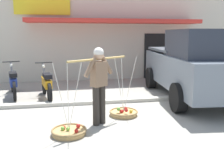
# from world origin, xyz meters

# --- Properties ---
(ground_plane) EXTENTS (90.00, 90.00, 0.00)m
(ground_plane) POSITION_xyz_m (0.00, 0.00, 0.00)
(ground_plane) COLOR #9E998C
(sidewalk_curb) EXTENTS (20.00, 0.24, 0.10)m
(sidewalk_curb) POSITION_xyz_m (0.00, 0.70, 0.05)
(sidewalk_curb) COLOR #BAB4A5
(sidewalk_curb) RESTS_ON ground
(fruit_vendor) EXTENTS (1.36, 0.99, 1.70)m
(fruit_vendor) POSITION_xyz_m (-0.36, -0.95, 0.98)
(fruit_vendor) COLOR #2D2823
(fruit_vendor) RESTS_ON ground
(fruit_basket_left_side) EXTENTS (0.70, 0.70, 1.45)m
(fruit_basket_left_side) POSITION_xyz_m (-1.03, -1.43, 0.07)
(fruit_basket_left_side) COLOR tan
(fruit_basket_left_side) RESTS_ON ground
(fruit_basket_right_side) EXTENTS (0.70, 0.70, 1.45)m
(fruit_basket_right_side) POSITION_xyz_m (0.31, -0.47, 0.07)
(fruit_basket_right_side) COLOR tan
(fruit_basket_right_side) RESTS_ON ground
(motorcycle_nearest_shop) EXTENTS (0.62, 1.79, 1.09)m
(motorcycle_nearest_shop) POSITION_xyz_m (-2.72, 2.03, 0.45)
(motorcycle_nearest_shop) COLOR black
(motorcycle_nearest_shop) RESTS_ON ground
(motorcycle_second_in_row) EXTENTS (0.58, 1.80, 1.09)m
(motorcycle_second_in_row) POSITION_xyz_m (-1.65, 1.56, 0.45)
(motorcycle_second_in_row) COLOR black
(motorcycle_second_in_row) RESTS_ON ground
(parked_truck) EXTENTS (2.52, 4.87, 2.10)m
(parked_truck) POSITION_xyz_m (2.81, 0.74, 1.03)
(parked_truck) COLOR slate
(parked_truck) RESTS_ON ground
(storefront_building) EXTENTS (13.00, 6.00, 4.20)m
(storefront_building) POSITION_xyz_m (1.02, 6.97, 2.10)
(storefront_building) COLOR beige
(storefront_building) RESTS_ON ground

